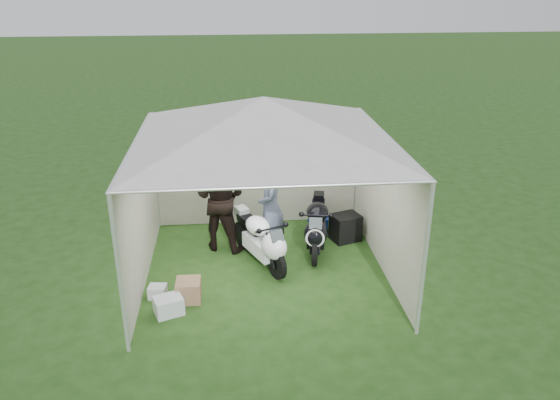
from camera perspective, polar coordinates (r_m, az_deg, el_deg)
The scene contains 11 objects.
ground at distance 9.47m, azimuth -1.52°, elevation -7.29°, with size 80.00×80.00×0.00m, color #1C3B10.
canopy_tent at distance 8.52m, azimuth -1.71°, elevation 8.02°, with size 5.66×5.66×3.00m.
motorcycle_white at distance 9.41m, azimuth -1.92°, elevation -4.13°, with size 0.93×1.67×0.87m.
motorcycle_black at distance 9.90m, azimuth 3.85°, elevation -2.69°, with size 0.64×1.81×0.90m.
paddock_stand at distance 10.80m, azimuth 4.00°, elevation -2.51°, with size 0.40×0.25×0.30m, color #1B37BF.
person_dark_jacket at distance 9.87m, azimuth -6.27°, elevation 0.29°, with size 0.97×0.76×2.00m, color black.
person_blue_jacket at distance 9.47m, azimuth -0.92°, elevation -0.76°, with size 0.71×0.46×1.93m, color slate.
equipment_box at distance 10.45m, azimuth 6.87°, elevation -2.87°, with size 0.51×0.41×0.51m, color black.
crate_0 at distance 8.45m, azimuth -11.57°, elevation -10.76°, with size 0.41×0.32×0.27m, color silver.
crate_1 at distance 8.70m, azimuth -9.52°, elevation -9.28°, with size 0.38×0.38×0.34m, color #8E674C.
crate_2 at distance 8.89m, azimuth -12.66°, elevation -9.32°, with size 0.27×0.23×0.20m, color silver.
Camera 1 is at (-0.55, -8.20, 4.71)m, focal length 35.00 mm.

